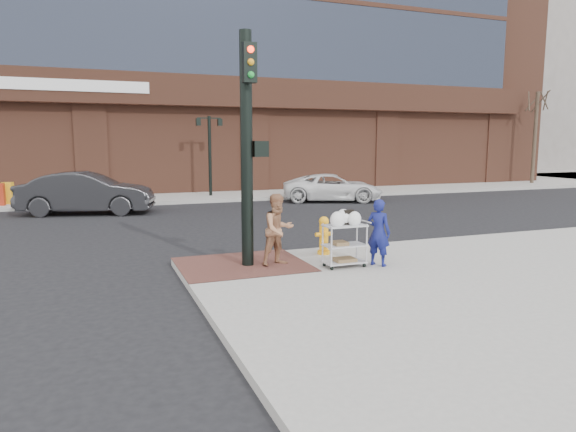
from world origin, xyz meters
name	(u,v)px	position (x,y,z in m)	size (l,w,h in m)	color
ground	(282,278)	(0.00, 0.00, 0.00)	(220.00, 220.00, 0.00)	black
sidewalk_far	(290,174)	(12.50, 32.00, 0.07)	(65.00, 36.00, 0.15)	gray
brick_curb_ramp	(242,264)	(-0.60, 0.90, 0.16)	(2.80, 2.40, 0.01)	#4B2723
filler_block	(495,88)	(40.00, 38.00, 9.00)	(14.00, 20.00, 18.00)	slate
bare_tree_a	(538,90)	(24.00, 16.50, 6.27)	(1.80, 1.80, 7.20)	#382B21
lamp_post	(210,147)	(2.00, 16.00, 2.62)	(1.32, 0.22, 4.00)	black
traffic_signal_pole	(248,143)	(-0.48, 0.77, 2.83)	(0.61, 0.51, 5.00)	black
woman_blue	(379,232)	(2.18, -0.24, 0.89)	(0.54, 0.35, 1.48)	navy
pedestrian_tan	(278,230)	(0.14, 0.59, 0.94)	(0.77, 0.60, 1.58)	#A6704E
sedan_dark	(87,193)	(-3.87, 12.03, 0.84)	(1.79, 5.12, 1.69)	black
minivan_white	(333,188)	(7.25, 12.57, 0.67)	(2.21, 4.79, 1.33)	white
utility_cart	(345,241)	(1.43, -0.09, 0.72)	(0.91, 0.51, 1.25)	#ACACB2
fire_hydrant	(324,235)	(1.55, 1.25, 0.62)	(0.43, 0.30, 0.92)	#FFA915
newsbox_yellow	(8,193)	(-7.13, 15.58, 0.63)	(0.40, 0.36, 0.95)	#F0AA1A
newsbox_blue	(74,193)	(-4.41, 14.97, 0.62)	(0.39, 0.35, 0.93)	#1C2AB6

